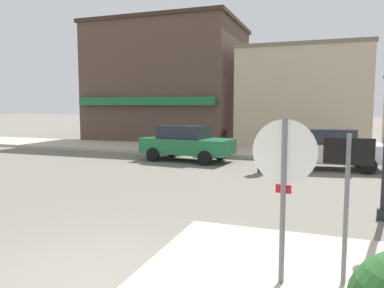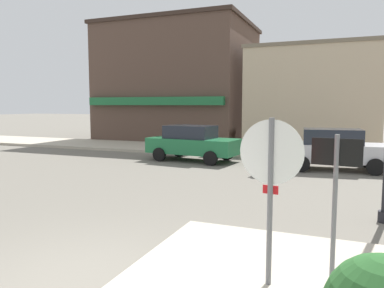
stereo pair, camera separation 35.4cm
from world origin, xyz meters
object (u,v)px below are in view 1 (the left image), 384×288
parked_car_nearest (186,142)px  pedestrian_crossing_near (262,149)px  stop_sign (284,179)px  one_way_sign (347,195)px  parked_car_second (328,148)px

parked_car_nearest → pedestrian_crossing_near: bearing=-26.2°
stop_sign → one_way_sign: bearing=16.0°
one_way_sign → parked_car_nearest: 12.00m
stop_sign → pedestrian_crossing_near: 8.95m
stop_sign → parked_car_nearest: bearing=116.7°
parked_car_second → pedestrian_crossing_near: bearing=-143.8°
stop_sign → parked_car_second: stop_sign is taller
one_way_sign → pedestrian_crossing_near: size_ratio=1.30×
stop_sign → pedestrian_crossing_near: (-1.68, 8.76, -0.65)m
stop_sign → parked_car_nearest: (-5.32, 10.56, -0.71)m
parked_car_second → one_way_sign: bearing=-88.9°
stop_sign → parked_car_nearest: stop_sign is taller
one_way_sign → parked_car_second: 10.20m
stop_sign → parked_car_nearest: 11.84m
parked_car_nearest → pedestrian_crossing_near: pedestrian_crossing_near is taller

